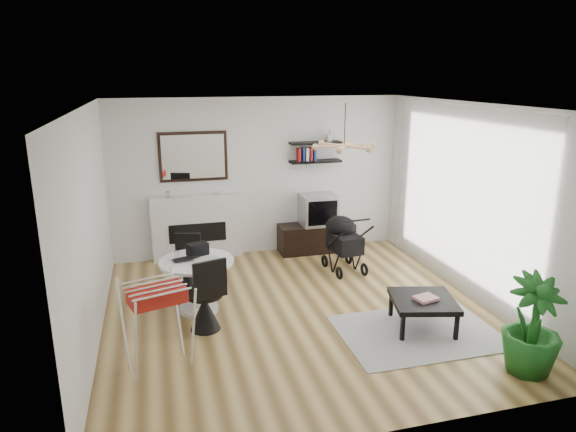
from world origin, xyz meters
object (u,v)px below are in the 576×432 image
object	(u,v)px
dining_table	(197,277)
potted_plant	(532,325)
tv_console	(316,237)
drying_rack	(158,325)
crt_tv	(318,209)
fireplace	(197,220)
coffee_table	(423,302)
stroller	(343,245)

from	to	relation	value
dining_table	potted_plant	distance (m)	4.02
tv_console	dining_table	xyz separation A→B (m)	(-2.26, -1.87, 0.22)
potted_plant	drying_rack	bearing A→B (deg)	164.19
crt_tv	potted_plant	xyz separation A→B (m)	(0.96, -4.24, -0.23)
fireplace	tv_console	bearing A→B (deg)	-4.60
crt_tv	dining_table	size ratio (longest dim) A/B	0.63
crt_tv	dining_table	xyz separation A→B (m)	(-2.28, -1.87, -0.30)
fireplace	tv_console	distance (m)	2.12
fireplace	dining_table	xyz separation A→B (m)	(-0.18, -2.04, -0.21)
fireplace	coffee_table	distance (m)	4.10
dining_table	potted_plant	size ratio (longest dim) A/B	0.91
fireplace	potted_plant	world-z (taller)	fireplace
fireplace	coffee_table	xyz separation A→B (m)	(2.46, -3.26, -0.33)
coffee_table	tv_console	bearing A→B (deg)	97.17
crt_tv	potted_plant	bearing A→B (deg)	-77.21
dining_table	potted_plant	bearing A→B (deg)	-36.19
dining_table	stroller	distance (m)	2.56
fireplace	crt_tv	world-z (taller)	fireplace
drying_rack	stroller	distance (m)	3.66
stroller	coffee_table	size ratio (longest dim) A/B	1.07
stroller	potted_plant	distance (m)	3.39
fireplace	dining_table	size ratio (longest dim) A/B	2.21
tv_console	crt_tv	world-z (taller)	crt_tv
crt_tv	potted_plant	size ratio (longest dim) A/B	0.57
dining_table	stroller	bearing A→B (deg)	20.61
crt_tv	tv_console	bearing A→B (deg)	173.19
tv_console	dining_table	world-z (taller)	dining_table
fireplace	crt_tv	size ratio (longest dim) A/B	3.53
drying_rack	potted_plant	size ratio (longest dim) A/B	0.90
dining_table	coffee_table	distance (m)	2.91
coffee_table	potted_plant	distance (m)	1.32
dining_table	drying_rack	size ratio (longest dim) A/B	1.01
fireplace	drying_rack	bearing A→B (deg)	-102.02
tv_console	stroller	distance (m)	1.00
dining_table	drying_rack	bearing A→B (deg)	-112.07
tv_console	dining_table	bearing A→B (deg)	-140.29
crt_tv	dining_table	world-z (taller)	crt_tv
tv_console	crt_tv	size ratio (longest dim) A/B	2.18
crt_tv	coffee_table	size ratio (longest dim) A/B	0.68
stroller	potted_plant	bearing A→B (deg)	-80.57
tv_console	drying_rack	xyz separation A→B (m)	(-2.78, -3.18, 0.26)
fireplace	potted_plant	xyz separation A→B (m)	(3.06, -4.41, -0.15)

